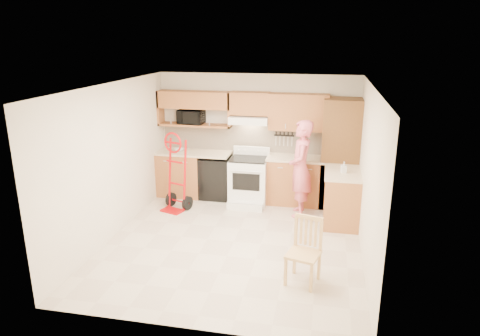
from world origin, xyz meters
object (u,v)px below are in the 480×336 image
(hand_truck, at_px, (174,176))
(dining_chair, at_px, (303,252))
(microwave, at_px, (191,117))
(person, at_px, (300,169))
(range, at_px, (248,177))

(hand_truck, bearing_deg, dining_chair, -20.77)
(microwave, height_order, person, person)
(microwave, xyz_separation_m, person, (2.28, -0.74, -0.74))
(range, relative_size, person, 0.61)
(microwave, distance_m, range, 1.70)
(range, bearing_deg, person, -19.58)
(range, height_order, person, person)
(microwave, relative_size, person, 0.29)
(microwave, bearing_deg, dining_chair, -46.41)
(microwave, height_order, range, microwave)
(hand_truck, xyz_separation_m, dining_chair, (2.55, -2.12, -0.23))
(person, bearing_deg, hand_truck, -88.26)
(person, height_order, dining_chair, person)
(hand_truck, height_order, dining_chair, hand_truck)
(microwave, xyz_separation_m, range, (1.25, -0.37, -1.09))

